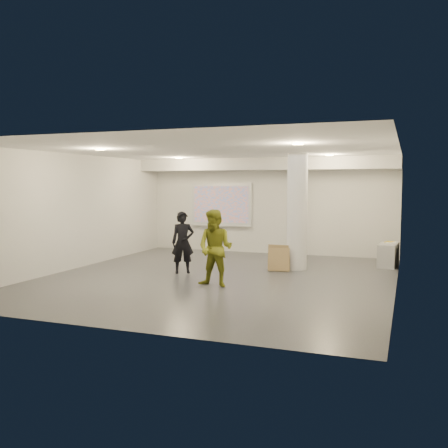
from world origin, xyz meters
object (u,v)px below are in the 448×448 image
at_px(projection_screen, 221,205).
at_px(woman, 183,242).
at_px(man, 215,248).
at_px(credenza, 388,255).
at_px(column, 297,212).

xyz_separation_m(projection_screen, woman, (0.55, -4.17, -0.76)).
xyz_separation_m(woman, man, (1.36, -1.25, 0.07)).
bearing_deg(man, woman, 141.70).
relative_size(projection_screen, credenza, 1.96).
xyz_separation_m(column, woman, (-2.55, -1.51, -0.73)).
xyz_separation_m(credenza, woman, (-4.77, -2.86, 0.46)).
height_order(credenza, woman, woman).
relative_size(credenza, woman, 0.70).
bearing_deg(man, projection_screen, 113.70).
xyz_separation_m(projection_screen, credenza, (5.32, -1.30, -1.21)).
relative_size(column, woman, 1.95).
distance_m(column, woman, 3.06).
relative_size(column, projection_screen, 1.43).
bearing_deg(credenza, man, -124.62).
height_order(column, credenza, column).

